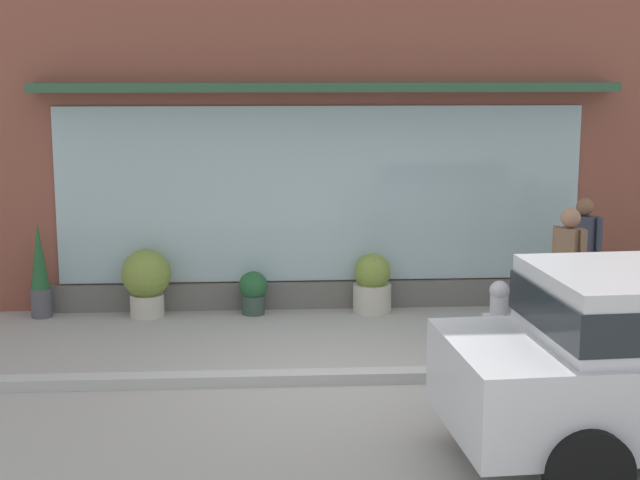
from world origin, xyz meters
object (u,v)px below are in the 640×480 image
at_px(potted_plant_doorstep, 146,280).
at_px(potted_plant_low_front, 372,284).
at_px(pedestrian_with_handbag, 570,270).
at_px(potted_plant_trailing_edge, 253,291).
at_px(pedestrian_passerby, 583,251).
at_px(fire_hydrant, 499,314).
at_px(potted_plant_window_left, 541,292).
at_px(potted_plant_window_center, 40,272).

xyz_separation_m(potted_plant_doorstep, potted_plant_low_front, (3.02, 0.04, -0.11)).
height_order(pedestrian_with_handbag, potted_plant_trailing_edge, pedestrian_with_handbag).
bearing_deg(potted_plant_low_front, pedestrian_passerby, -19.74).
distance_m(fire_hydrant, potted_plant_doorstep, 4.64).
bearing_deg(pedestrian_with_handbag, potted_plant_window_left, 136.07).
xyz_separation_m(pedestrian_with_handbag, potted_plant_doorstep, (-5.07, 1.93, -0.48)).
relative_size(fire_hydrant, potted_plant_window_left, 1.41).
bearing_deg(potted_plant_low_front, fire_hydrant, -52.20).
height_order(fire_hydrant, pedestrian_passerby, pedestrian_passerby).
bearing_deg(pedestrian_with_handbag, potted_plant_doorstep, -147.91).
bearing_deg(potted_plant_low_front, potted_plant_window_center, 179.88).
bearing_deg(potted_plant_trailing_edge, potted_plant_window_left, -2.99).
distance_m(pedestrian_passerby, potted_plant_window_left, 1.02).
bearing_deg(potted_plant_low_front, potted_plant_window_left, -5.68).
relative_size(pedestrian_passerby, potted_plant_trailing_edge, 2.84).
xyz_separation_m(pedestrian_with_handbag, potted_plant_low_front, (-2.05, 1.97, -0.59)).
distance_m(potted_plant_trailing_edge, potted_plant_doorstep, 1.43).
bearing_deg(potted_plant_window_center, potted_plant_trailing_edge, -0.64).
xyz_separation_m(potted_plant_trailing_edge, potted_plant_window_left, (3.86, -0.20, -0.02)).
xyz_separation_m(pedestrian_passerby, potted_plant_window_center, (-6.98, 0.93, -0.38)).
relative_size(potted_plant_doorstep, potted_plant_window_center, 0.71).
relative_size(fire_hydrant, pedestrian_passerby, 0.48).
distance_m(fire_hydrant, potted_plant_trailing_edge, 3.36).
relative_size(potted_plant_doorstep, potted_plant_low_front, 1.12).
relative_size(pedestrian_with_handbag, potted_plant_window_left, 3.00).
xyz_separation_m(fire_hydrant, pedestrian_with_handbag, (0.74, -0.28, 0.59)).
bearing_deg(pedestrian_passerby, potted_plant_low_front, -148.91).
distance_m(fire_hydrant, potted_plant_low_front, 2.14).
xyz_separation_m(potted_plant_low_front, potted_plant_window_center, (-4.42, 0.01, 0.22)).
relative_size(potted_plant_window_left, potted_plant_low_front, 0.70).
relative_size(pedestrian_passerby, potted_plant_window_left, 2.94).
bearing_deg(potted_plant_trailing_edge, potted_plant_doorstep, -179.49).
bearing_deg(potted_plant_low_front, potted_plant_trailing_edge, -179.19).
bearing_deg(potted_plant_trailing_edge, fire_hydrant, -29.75).
relative_size(potted_plant_trailing_edge, potted_plant_doorstep, 0.65).
height_order(pedestrian_with_handbag, potted_plant_low_front, pedestrian_with_handbag).
relative_size(pedestrian_with_handbag, potted_plant_doorstep, 1.88).
xyz_separation_m(fire_hydrant, potted_plant_doorstep, (-4.33, 1.65, 0.11)).
distance_m(potted_plant_trailing_edge, potted_plant_low_front, 1.61).
bearing_deg(potted_plant_doorstep, pedestrian_with_handbag, -20.88).
bearing_deg(potted_plant_doorstep, pedestrian_passerby, -9.00).
bearing_deg(potted_plant_window_left, potted_plant_low_front, 174.32).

